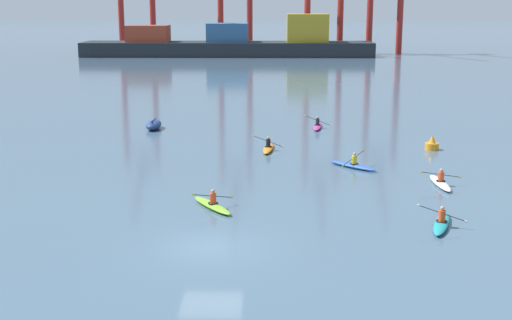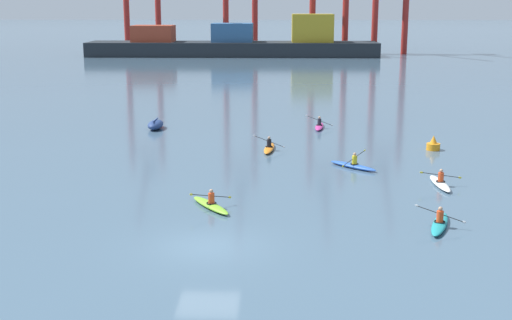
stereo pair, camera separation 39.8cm
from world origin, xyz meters
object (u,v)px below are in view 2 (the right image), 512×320
object	(u,v)px
kayak_lime	(211,204)
kayak_orange	(269,148)
kayak_magenta	(319,126)
kayak_blue	(353,165)
channel_buoy	(433,145)
kayak_teal	(440,223)
capsized_dinghy	(156,125)
container_barge	(237,44)
kayak_white	(440,183)

from	to	relation	value
kayak_lime	kayak_orange	bearing A→B (deg)	78.70
kayak_magenta	kayak_blue	bearing A→B (deg)	-84.76
channel_buoy	kayak_teal	xyz separation A→B (m)	(-3.29, -16.14, -0.19)
capsized_dinghy	kayak_lime	distance (m)	21.71
container_barge	channel_buoy	bearing A→B (deg)	-77.77
channel_buoy	kayak_lime	world-z (taller)	channel_buoy
kayak_blue	container_barge	bearing A→B (deg)	97.81
capsized_dinghy	kayak_teal	xyz separation A→B (m)	(16.60, -23.29, -0.18)
capsized_dinghy	channel_buoy	distance (m)	21.14
container_barge	kayak_lime	xyz separation A→B (m)	(4.44, -96.77, -2.15)
container_barge	kayak_white	world-z (taller)	container_barge
container_barge	kayak_orange	bearing A→B (deg)	-85.16
kayak_teal	kayak_magenta	world-z (taller)	kayak_magenta
kayak_white	capsized_dinghy	bearing A→B (deg)	138.07
container_barge	kayak_lime	world-z (taller)	container_barge
container_barge	channel_buoy	size ratio (longest dim) A/B	53.80
capsized_dinghy	kayak_orange	size ratio (longest dim) A/B	0.77
kayak_magenta	kayak_blue	size ratio (longest dim) A/B	1.22
container_barge	kayak_orange	xyz separation A→B (m)	(7.07, -83.56, -2.15)
kayak_white	kayak_magenta	distance (m)	18.00
kayak_magenta	kayak_blue	xyz separation A→B (m)	(1.21, -13.24, 0.00)
kayak_white	kayak_blue	world-z (taller)	kayak_blue
kayak_teal	kayak_lime	bearing A→B (deg)	166.26
kayak_orange	channel_buoy	bearing A→B (deg)	2.18
kayak_white	kayak_lime	size ratio (longest dim) A/B	1.08
kayak_white	kayak_blue	bearing A→B (deg)	137.05
container_barge	kayak_lime	distance (m)	96.89
kayak_teal	kayak_orange	bearing A→B (deg)	115.95
channel_buoy	kayak_magenta	world-z (taller)	kayak_magenta
kayak_magenta	kayak_blue	world-z (taller)	kayak_magenta
kayak_magenta	kayak_lime	bearing A→B (deg)	-106.71
kayak_lime	container_barge	bearing A→B (deg)	92.63
capsized_dinghy	kayak_teal	size ratio (longest dim) A/B	0.78
capsized_dinghy	kayak_lime	bearing A→B (deg)	-73.09
kayak_magenta	kayak_orange	size ratio (longest dim) A/B	1.00
kayak_white	kayak_orange	bearing A→B (deg)	136.50
channel_buoy	kayak_magenta	bearing A→B (deg)	131.78
kayak_lime	kayak_blue	size ratio (longest dim) A/B	1.12
capsized_dinghy	kayak_magenta	distance (m)	12.82
kayak_white	kayak_teal	world-z (taller)	same
kayak_teal	channel_buoy	bearing A→B (deg)	78.46
capsized_dinghy	kayak_orange	world-z (taller)	kayak_orange
kayak_magenta	kayak_orange	distance (m)	9.21
kayak_teal	kayak_lime	xyz separation A→B (m)	(-10.29, 2.52, 0.00)
capsized_dinghy	channel_buoy	xyz separation A→B (m)	(19.90, -7.15, 0.01)
container_barge	kayak_lime	size ratio (longest dim) A/B	16.91
kayak_teal	kayak_magenta	size ratio (longest dim) A/B	0.99
kayak_lime	channel_buoy	bearing A→B (deg)	45.08
channel_buoy	kayak_teal	world-z (taller)	channel_buoy
kayak_teal	kayak_blue	size ratio (longest dim) A/B	1.20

